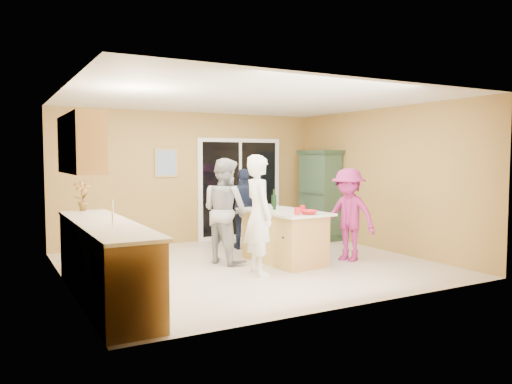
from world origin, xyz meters
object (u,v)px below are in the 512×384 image
woman_grey (225,211)px  woman_magenta (348,215)px  kitchen_island (284,238)px  woman_navy (244,209)px  woman_white (259,215)px  green_hutch (320,196)px

woman_grey → woman_magenta: (1.86, -0.83, -0.08)m
kitchen_island → woman_navy: 1.41m
woman_white → woman_navy: 2.05m
green_hutch → woman_magenta: 2.26m
woman_white → woman_navy: size_ratio=1.16×
woman_navy → woman_magenta: size_ratio=0.98×
kitchen_island → woman_navy: bearing=86.6°
green_hutch → kitchen_island: bearing=-139.0°
green_hutch → woman_navy: green_hutch is taller
woman_white → woman_grey: 0.97m
kitchen_island → woman_magenta: bearing=-25.9°
woman_magenta → woman_grey: bearing=-133.5°
woman_grey → woman_navy: woman_grey is taller
kitchen_island → woman_grey: bearing=149.4°
woman_grey → kitchen_island: bearing=-136.1°
kitchen_island → woman_white: woman_white is taller
green_hutch → woman_white: size_ratio=1.06×
green_hutch → woman_grey: 3.04m
woman_white → woman_grey: size_ratio=1.03×
green_hutch → woman_grey: size_ratio=1.09×
woman_navy → woman_magenta: woman_magenta is taller
green_hutch → woman_grey: green_hutch is taller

